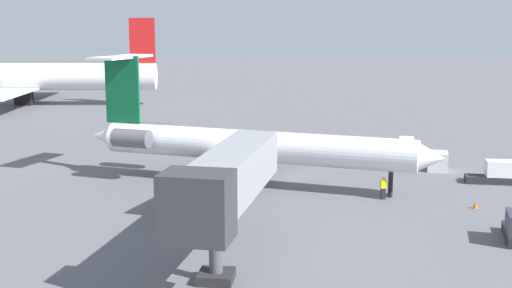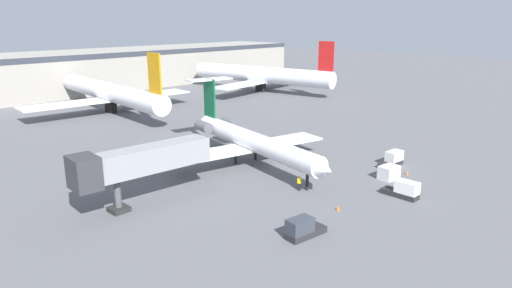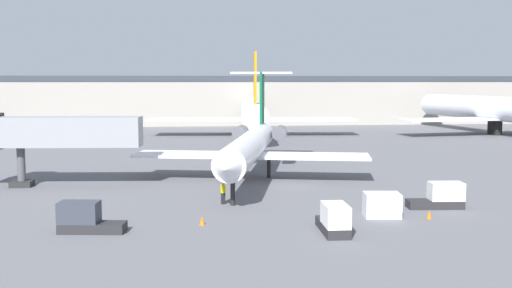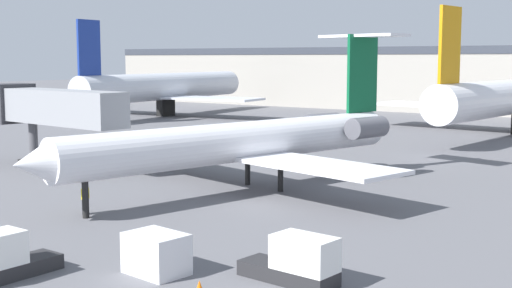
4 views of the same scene
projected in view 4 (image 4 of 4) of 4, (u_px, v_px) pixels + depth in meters
ground_plane at (270, 204)px, 40.84m from camera, size 400.00×400.00×0.10m
regional_jet at (253, 139)px, 44.70m from camera, size 22.48×29.71×10.23m
jet_bridge at (47, 107)px, 53.69m from camera, size 14.99×4.18×6.42m
ground_crew_marshaller at (85, 199)px, 37.93m from camera, size 0.36×0.45×1.69m
baggage_tug_lead at (0, 259)px, 26.67m from camera, size 1.53×4.04×1.90m
baggage_tug_trailing at (297, 262)px, 26.25m from camera, size 4.11×1.74×1.90m
cargo_container_uld at (156, 254)px, 27.46m from camera, size 2.59×2.01×1.64m
traffic_cone_mid at (199, 287)px, 25.06m from camera, size 0.36×0.36×0.55m
parked_airliner_west_end at (165, 87)px, 102.06m from camera, size 30.81×36.32×13.32m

